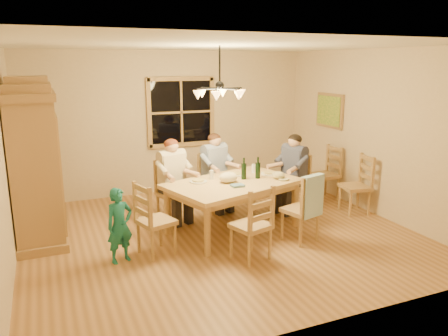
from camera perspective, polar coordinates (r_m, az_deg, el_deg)
name	(u,v)px	position (r m, az deg, el deg)	size (l,w,h in m)	color
floor	(220,234)	(6.54, -0.52, -8.63)	(5.50, 5.50, 0.00)	olive
ceiling	(220,45)	(6.06, -0.58, 15.73)	(5.50, 5.00, 0.02)	white
wall_back	(171,123)	(8.50, -6.94, 5.88)	(5.50, 0.02, 2.70)	#C5AD8C
wall_left	(3,161)	(5.74, -26.89, 0.83)	(0.02, 5.00, 2.70)	#C5AD8C
wall_right	(374,133)	(7.62, 19.05, 4.36)	(0.02, 5.00, 2.70)	#C5AD8C
window	(181,112)	(8.50, -5.61, 7.28)	(1.30, 0.06, 1.30)	black
painting	(330,111)	(8.49, 13.62, 7.30)	(0.06, 0.78, 0.64)	olive
chandelier	(220,92)	(6.07, -0.56, 9.85)	(0.77, 0.68, 0.71)	black
armoire	(36,167)	(6.62, -23.33, 0.11)	(0.66, 1.40, 2.30)	olive
dining_table	(233,188)	(6.49, 1.19, -2.63)	(2.17, 1.67, 0.76)	tan
chair_far_left	(173,203)	(7.01, -6.64, -4.54)	(0.54, 0.53, 0.99)	#A17447
chair_far_right	(215,193)	(7.48, -1.18, -3.28)	(0.54, 0.53, 0.99)	#A17447
chair_near_left	(251,237)	(5.67, 3.49, -8.94)	(0.54, 0.53, 0.99)	#A17447
chair_near_right	(300,220)	(6.32, 9.89, -6.71)	(0.54, 0.53, 0.99)	#A17447
chair_end_left	(157,232)	(5.87, -8.80, -8.27)	(0.53, 0.54, 0.99)	#A17447
chair_end_right	(292,194)	(7.49, 8.92, -3.44)	(0.53, 0.54, 0.99)	#A17447
adult_woman	(172,170)	(6.86, -6.76, -0.27)	(0.49, 0.51, 0.87)	beige
adult_plaid_man	(215,162)	(7.34, -1.20, 0.74)	(0.49, 0.51, 0.87)	#34488F
adult_slate_man	(294,164)	(7.35, 9.07, 0.58)	(0.51, 0.49, 0.87)	#393D5B
towel	(312,196)	(6.08, 11.40, -3.65)	(0.38, 0.10, 0.58)	#9BBDD2
wine_bottle_a	(244,169)	(6.57, 2.61, -0.07)	(0.08, 0.08, 0.33)	black
wine_bottle_b	(258,168)	(6.63, 4.45, 0.05)	(0.08, 0.08, 0.33)	black
plate_woman	(198,182)	(6.44, -3.39, -1.78)	(0.26, 0.26, 0.02)	white
plate_plaid	(236,174)	(6.84, 1.61, -0.84)	(0.26, 0.26, 0.02)	white
plate_slate	(269,174)	(6.92, 5.91, -0.74)	(0.26, 0.26, 0.02)	white
wine_glass_a	(212,175)	(6.58, -1.64, -0.89)	(0.06, 0.06, 0.14)	silver
wine_glass_b	(254,168)	(6.98, 3.89, -0.06)	(0.06, 0.06, 0.14)	silver
cap	(278,175)	(6.66, 7.11, -0.93)	(0.20, 0.20, 0.11)	tan
napkin	(237,186)	(6.20, 1.77, -2.31)	(0.18, 0.14, 0.03)	slate
cloth_bundle	(228,177)	(6.40, 0.57, -1.23)	(0.28, 0.22, 0.15)	#BFAF8A
child	(120,225)	(5.68, -13.47, -7.30)	(0.35, 0.23, 0.97)	#197173
chair_spare_front	(354,195)	(7.67, 16.67, -3.45)	(0.49, 0.50, 0.99)	#A17447
chair_spare_back	(325,183)	(8.31, 13.01, -1.92)	(0.44, 0.46, 0.99)	#A17447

